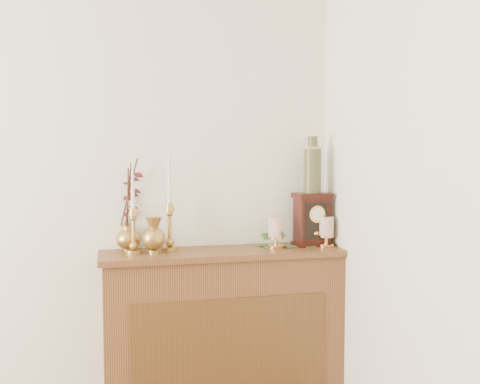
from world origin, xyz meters
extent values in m
cube|color=brown|center=(1.40, 2.10, 0.45)|extent=(1.20, 0.30, 0.90)
cube|color=brown|center=(1.40, 1.95, 0.41)|extent=(0.96, 0.01, 0.63)
cube|color=brown|center=(1.40, 2.10, 0.92)|extent=(1.24, 0.34, 0.03)
cylinder|color=tan|center=(0.95, 2.10, 0.94)|extent=(0.08, 0.08, 0.02)
sphere|color=tan|center=(0.95, 2.10, 0.97)|extent=(0.04, 0.04, 0.04)
cylinder|color=tan|center=(0.95, 2.10, 1.04)|extent=(0.02, 0.02, 0.13)
sphere|color=tan|center=(0.95, 2.10, 1.11)|extent=(0.03, 0.03, 0.03)
cone|color=tan|center=(0.95, 2.10, 1.14)|extent=(0.05, 0.05, 0.04)
cone|color=white|center=(0.95, 2.10, 1.27)|extent=(0.02, 0.02, 0.24)
cylinder|color=tan|center=(1.13, 2.14, 0.94)|extent=(0.08, 0.08, 0.02)
sphere|color=tan|center=(1.13, 2.14, 0.97)|extent=(0.05, 0.05, 0.05)
cylinder|color=tan|center=(1.13, 2.14, 1.04)|extent=(0.02, 0.02, 0.14)
sphere|color=tan|center=(1.13, 2.14, 1.12)|extent=(0.04, 0.04, 0.04)
cone|color=tan|center=(1.13, 2.14, 1.15)|extent=(0.05, 0.05, 0.04)
cone|color=white|center=(1.13, 2.14, 1.29)|extent=(0.02, 0.02, 0.26)
cylinder|color=tan|center=(1.05, 2.07, 0.94)|extent=(0.06, 0.06, 0.02)
sphere|color=tan|center=(1.05, 2.07, 1.01)|extent=(0.11, 0.11, 0.11)
cone|color=tan|center=(1.05, 2.07, 1.08)|extent=(0.08, 0.08, 0.06)
cylinder|color=tan|center=(0.93, 2.20, 0.93)|extent=(0.05, 0.05, 0.01)
ellipsoid|color=tan|center=(0.93, 2.20, 0.99)|extent=(0.13, 0.13, 0.11)
cylinder|color=tan|center=(0.93, 2.20, 1.04)|extent=(0.06, 0.06, 0.02)
cylinder|color=#472819|center=(0.93, 2.21, 1.20)|extent=(0.01, 0.08, 0.30)
cylinder|color=#472819|center=(0.93, 2.21, 1.21)|extent=(0.04, 0.06, 0.33)
cylinder|color=#472819|center=(0.94, 2.21, 1.22)|extent=(0.09, 0.08, 0.35)
cylinder|color=#C98E46|center=(1.67, 2.09, 0.94)|extent=(0.09, 0.09, 0.02)
cylinder|color=#C98E46|center=(1.67, 2.09, 0.96)|extent=(0.02, 0.02, 0.04)
cylinder|color=#C98E46|center=(1.67, 2.09, 0.99)|extent=(0.08, 0.08, 0.01)
cylinder|color=beige|center=(1.67, 2.09, 1.04)|extent=(0.08, 0.08, 0.10)
cylinder|color=#472819|center=(1.67, 2.09, 1.09)|extent=(0.00, 0.00, 0.01)
cylinder|color=#C98E46|center=(1.94, 2.07, 0.94)|extent=(0.09, 0.09, 0.02)
cylinder|color=#C98E46|center=(1.94, 2.07, 0.96)|extent=(0.02, 0.02, 0.04)
cylinder|color=#C98E46|center=(1.94, 2.07, 0.99)|extent=(0.08, 0.08, 0.01)
cylinder|color=beige|center=(1.94, 2.07, 1.04)|extent=(0.08, 0.08, 0.10)
cylinder|color=#472819|center=(1.94, 2.07, 1.09)|extent=(0.00, 0.00, 0.01)
cube|color=#306D29|center=(1.99, 2.10, 0.93)|extent=(0.07, 0.06, 0.00)
cube|color=#306D29|center=(1.66, 2.06, 0.93)|extent=(0.07, 0.07, 0.00)
cube|color=#306D29|center=(1.97, 2.14, 0.93)|extent=(0.07, 0.07, 0.00)
cube|color=#306D29|center=(1.70, 2.17, 0.93)|extent=(0.07, 0.07, 0.00)
cube|color=#306D29|center=(1.58, 2.20, 0.93)|extent=(0.06, 0.06, 0.00)
cube|color=#306D29|center=(1.99, 2.19, 0.93)|extent=(0.06, 0.07, 0.00)
cube|color=#306D29|center=(1.75, 2.10, 0.93)|extent=(0.07, 0.06, 0.00)
cube|color=#306D29|center=(1.81, 2.21, 0.93)|extent=(0.07, 0.06, 0.00)
cube|color=#306D29|center=(1.88, 2.19, 0.93)|extent=(0.06, 0.07, 0.00)
cube|color=#306D29|center=(1.66, 2.14, 0.93)|extent=(0.07, 0.07, 0.00)
cube|color=#306D29|center=(1.63, 2.14, 0.99)|extent=(0.05, 0.06, 0.03)
cube|color=#306D29|center=(1.70, 2.07, 1.01)|extent=(0.05, 0.04, 0.03)
cube|color=#306D29|center=(1.99, 2.12, 1.00)|extent=(0.06, 0.04, 0.03)
cube|color=black|center=(1.88, 2.13, 0.94)|extent=(0.20, 0.15, 0.02)
cube|color=black|center=(1.88, 2.13, 1.06)|extent=(0.18, 0.13, 0.24)
cube|color=black|center=(1.88, 2.13, 1.20)|extent=(0.20, 0.15, 0.03)
cube|color=black|center=(1.89, 2.07, 1.07)|extent=(0.13, 0.02, 0.20)
cylinder|color=gold|center=(1.89, 2.06, 1.10)|extent=(0.09, 0.02, 0.09)
cylinder|color=silver|center=(1.89, 2.06, 1.10)|extent=(0.07, 0.01, 0.07)
sphere|color=gold|center=(1.89, 2.07, 1.00)|extent=(0.03, 0.03, 0.03)
cylinder|color=#1A3528|center=(1.88, 2.13, 1.32)|extent=(0.09, 0.09, 0.23)
cylinder|color=#1A3528|center=(1.88, 2.13, 1.47)|extent=(0.05, 0.05, 0.08)
cylinder|color=tan|center=(1.88, 2.13, 1.44)|extent=(0.06, 0.06, 0.02)
camera|label=1|loc=(0.83, -0.65, 1.44)|focal=42.00mm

